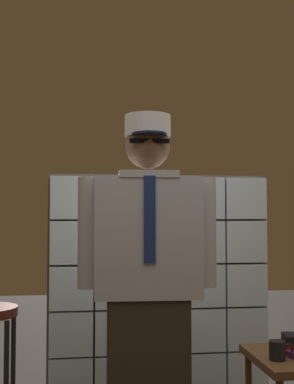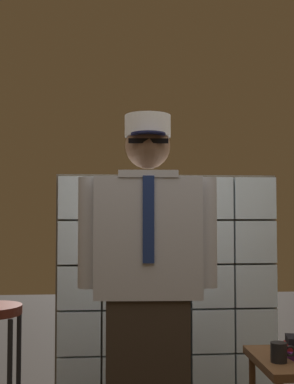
% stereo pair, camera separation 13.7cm
% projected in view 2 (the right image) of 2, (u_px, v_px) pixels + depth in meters
% --- Properties ---
extents(glass_block_wall, '(1.58, 0.10, 1.58)m').
position_uv_depth(glass_block_wall, '(168.00, 286.00, 3.50)').
color(glass_block_wall, silver).
rests_on(glass_block_wall, ground).
extents(standing_person, '(0.71, 0.30, 1.77)m').
position_uv_depth(standing_person, '(148.00, 283.00, 2.50)').
color(standing_person, '#382D23').
rests_on(standing_person, ground).
extents(coffee_mug, '(0.13, 0.08, 0.09)m').
position_uv_depth(coffee_mug, '(279.00, 352.00, 2.44)').
color(coffee_mug, black).
rests_on(coffee_mug, side_table).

